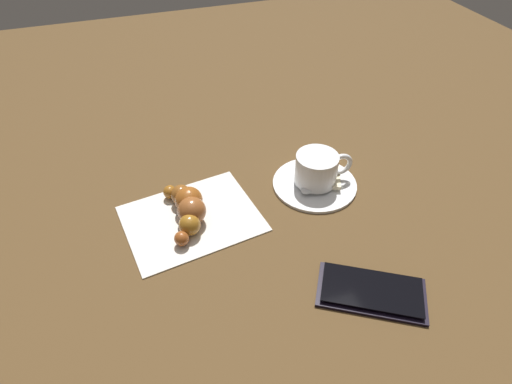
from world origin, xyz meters
TOP-DOWN VIEW (x-y plane):
  - ground_plane at (0.00, 0.00)m, footprint 1.80×1.80m
  - saucer at (0.10, 0.01)m, footprint 0.14×0.14m
  - espresso_cup at (0.10, 0.01)m, footprint 0.09×0.07m
  - teaspoon at (0.10, 0.02)m, footprint 0.10×0.11m
  - sugar_packet at (0.13, 0.01)m, footprint 0.04×0.07m
  - napkin at (-0.11, -0.00)m, footprint 0.21×0.18m
  - croissant at (-0.11, 0.00)m, footprint 0.06×0.13m
  - cell_phone at (0.08, -0.20)m, footprint 0.15×0.13m

SIDE VIEW (x-z plane):
  - ground_plane at x=0.00m, z-range 0.00..0.00m
  - napkin at x=-0.11m, z-range 0.00..0.00m
  - saucer at x=0.10m, z-range 0.00..0.01m
  - cell_phone at x=0.08m, z-range 0.00..0.01m
  - teaspoon at x=0.10m, z-range 0.01..0.02m
  - sugar_packet at x=0.13m, z-range 0.01..0.02m
  - croissant at x=-0.11m, z-range 0.00..0.04m
  - espresso_cup at x=0.10m, z-range 0.01..0.06m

